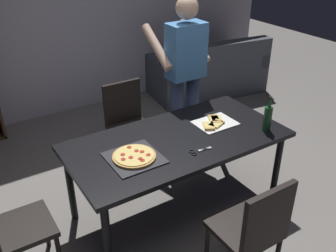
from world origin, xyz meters
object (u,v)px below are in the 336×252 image
chair_far_side (128,119)px  chair_left_end (8,223)px  chair_near_camera (254,228)px  wine_bottle (268,118)px  pepperoni_pizza_on_tray (134,157)px  kitchen_scissors (197,151)px  person_serving_pizza (185,72)px  dining_table (177,145)px  couch (208,74)px

chair_far_side → chair_left_end: 1.70m
chair_near_camera → wine_bottle: wine_bottle is taller
chair_near_camera → pepperoni_pizza_on_tray: 1.01m
kitchen_scissors → wine_bottle: bearing=-2.8°
chair_near_camera → wine_bottle: bearing=41.8°
chair_left_end → person_serving_pizza: size_ratio=0.51×
person_serving_pizza → pepperoni_pizza_on_tray: 1.32m
pepperoni_pizza_on_tray → person_serving_pizza: bearing=38.2°
pepperoni_pizza_on_tray → dining_table: bearing=9.4°
person_serving_pizza → kitchen_scissors: 1.16m
person_serving_pizza → kitchen_scissors: (-0.55, -0.98, -0.24)m
chair_near_camera → chair_far_side: 1.89m
chair_far_side → person_serving_pizza: size_ratio=0.51×
couch → person_serving_pizza: bearing=-136.4°
dining_table → wine_bottle: bearing=-21.7°
chair_near_camera → kitchen_scissors: size_ratio=4.60×
chair_near_camera → chair_far_side: bearing=90.0°
dining_table → kitchen_scissors: bearing=-86.8°
person_serving_pizza → kitchen_scissors: bearing=-119.3°
chair_far_side → person_serving_pizza: (0.57, -0.22, 0.49)m
chair_far_side → pepperoni_pizza_on_tray: 1.14m
dining_table → chair_near_camera: chair_near_camera is taller
couch → wine_bottle: wine_bottle is taller
chair_left_end → couch: size_ratio=0.50×
chair_left_end → pepperoni_pizza_on_tray: bearing=-4.4°
pepperoni_pizza_on_tray → kitchen_scissors: bearing=-21.6°
person_serving_pizza → kitchen_scissors: size_ratio=8.94×
chair_left_end → chair_near_camera: bearing=-33.8°
chair_near_camera → person_serving_pizza: 1.83m
couch → pepperoni_pizza_on_tray: (-2.34, -2.06, 0.46)m
kitchen_scissors → chair_near_camera: bearing=-91.2°
chair_far_side → couch: 2.17m
chair_left_end → pepperoni_pizza_on_tray: (0.96, -0.07, 0.25)m
chair_far_side → couch: bearing=28.8°
chair_near_camera → chair_left_end: 1.70m
chair_left_end → pepperoni_pizza_on_tray: chair_left_end is taller
chair_far_side → wine_bottle: (0.73, -1.24, 0.36)m
chair_left_end → couch: (3.30, 1.99, -0.21)m
dining_table → chair_near_camera: (-0.00, -0.95, -0.17)m
dining_table → chair_far_side: bearing=90.0°
chair_far_side → kitchen_scissors: 1.23m
couch → kitchen_scissors: couch is taller
chair_far_side → pepperoni_pizza_on_tray: size_ratio=2.27×
chair_far_side → wine_bottle: 1.48m
person_serving_pizza → chair_far_side: bearing=158.8°
chair_left_end → kitchen_scissors: size_ratio=4.60×
couch → person_serving_pizza: 1.96m
pepperoni_pizza_on_tray → kitchen_scissors: 0.50m
person_serving_pizza → wine_bottle: 1.04m
couch → person_serving_pizza: size_ratio=1.03×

